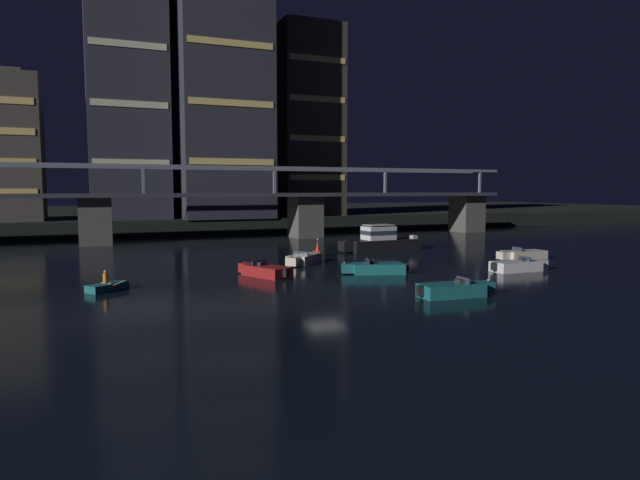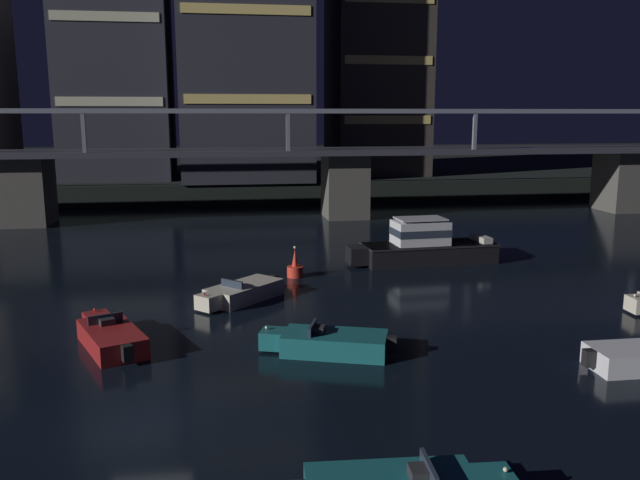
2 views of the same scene
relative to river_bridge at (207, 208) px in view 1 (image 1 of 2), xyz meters
name	(u,v)px [view 1 (image 1 of 2)]	position (x,y,z in m)	size (l,w,h in m)	color
ground_plane	(325,289)	(0.00, -37.79, -4.20)	(400.00, 400.00, 0.00)	black
far_riverbank	(160,216)	(0.00, 48.01, -3.10)	(240.00, 80.00, 2.20)	black
river_bridge	(207,208)	(0.00, 0.00, 0.00)	(85.45, 6.40, 9.38)	#4C4944
tower_west_tall	(126,80)	(-8.06, 16.95, 18.07)	(11.06, 11.29, 40.46)	#282833
tower_central	(221,80)	(5.27, 14.30, 18.58)	(13.15, 13.22, 41.48)	#282833
tower_east_tall	(305,121)	(20.29, 18.22, 13.57)	(10.27, 11.24, 31.45)	#38332D
cabin_cruiser_near_left	(381,241)	(14.57, -18.69, -3.15)	(9.25, 3.19, 2.79)	black
speedboat_near_center	(376,268)	(6.31, -33.02, -3.79)	(5.13, 2.95, 1.16)	#196066
speedboat_near_right	(454,290)	(6.29, -43.15, -3.79)	(5.22, 2.02, 1.16)	#196066
speedboat_mid_left	(518,266)	(17.44, -36.19, -3.79)	(5.20, 1.84, 1.16)	silver
speedboat_mid_center	(265,271)	(-2.00, -31.03, -3.79)	(3.19, 5.04, 1.16)	maroon
speedboat_mid_right	(303,259)	(3.27, -25.34, -3.79)	(4.39, 4.38, 1.16)	beige
speedboat_far_left	(523,255)	(23.27, -30.26, -3.79)	(5.20, 1.90, 1.16)	beige
channel_buoy	(318,252)	(6.39, -20.99, -3.73)	(0.90, 0.90, 1.76)	red
dinghy_with_paddler	(107,287)	(-13.18, -33.00, -3.93)	(2.75, 2.69, 1.36)	#196066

